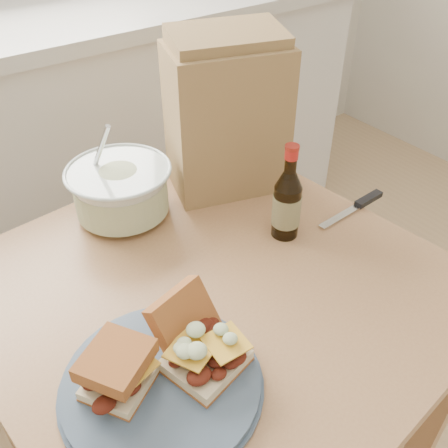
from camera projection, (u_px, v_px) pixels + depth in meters
cabinet_run at (12, 173)px, 1.61m from camera, size 2.50×0.64×0.94m
dining_table at (214, 319)px, 0.99m from camera, size 0.89×0.89×0.68m
plate at (162, 384)px, 0.75m from camera, size 0.30×0.30×0.02m
sandwich_left at (118, 369)px, 0.71m from camera, size 0.13×0.12×0.07m
sandwich_right at (198, 342)px, 0.76m from camera, size 0.13×0.17×0.09m
coleslaw_bowl at (121, 192)px, 1.06m from camera, size 0.22×0.22×0.22m
beer_bottle at (287, 203)px, 0.99m from camera, size 0.06×0.06×0.21m
knife at (361, 203)px, 1.12m from camera, size 0.20×0.03×0.01m
paper_bag at (227, 120)px, 1.10m from camera, size 0.29×0.23×0.33m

